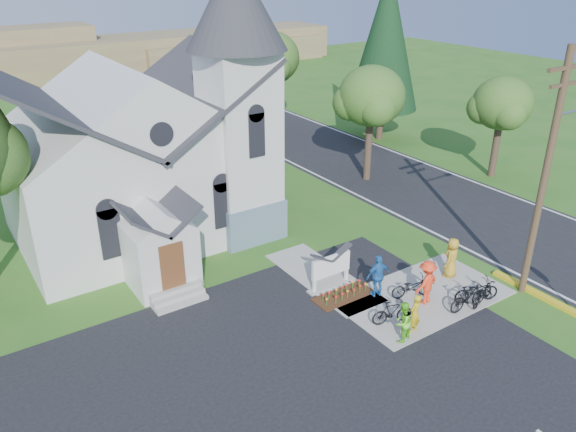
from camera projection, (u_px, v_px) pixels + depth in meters
ground at (404, 314)px, 21.99m from camera, size 120.00×120.00×0.00m
parking_lot at (284, 420)px, 16.94m from camera, size 20.00×16.00×0.02m
road at (354, 161)px, 38.34m from camera, size 8.00×90.00×0.02m
sidewalk at (422, 296)px, 23.11m from camera, size 7.00×4.00×0.05m
church at (141, 131)px, 26.42m from camera, size 12.35×12.00×13.00m
church_sign at (331, 266)px, 23.36m from camera, size 2.20×0.40×1.70m
flower_bed at (344, 296)px, 23.10m from camera, size 2.60×1.10×0.07m
utility_pole at (547, 169)px, 21.30m from camera, size 3.45×0.28×10.00m
tree_road_near at (372, 97)px, 33.13m from camera, size 4.00×4.00×7.05m
tree_road_mid at (270, 58)px, 42.18m from camera, size 4.40×4.40×7.80m
tree_road_far at (502, 104)px, 33.90m from camera, size 3.60×3.60×6.30m
conifer at (386, 39)px, 40.02m from camera, size 5.20×5.20×12.40m
distant_hills at (82, 56)px, 65.20m from camera, size 61.00×10.00×5.60m
cyclist_0 at (415, 313)px, 20.60m from camera, size 0.64×0.49×1.56m
bike_0 at (412, 287)px, 22.83m from camera, size 1.88×1.19×0.93m
cyclist_1 at (403, 322)px, 20.09m from camera, size 0.90×0.78×1.59m
bike_1 at (392, 312)px, 21.17m from camera, size 1.71×0.95×0.99m
cyclist_2 at (378, 276)px, 22.76m from camera, size 1.14×0.63×1.84m
bike_2 at (476, 291)px, 22.50m from camera, size 2.02×1.29×1.00m
cyclist_3 at (427, 282)px, 22.26m from camera, size 1.29×0.85×1.87m
bike_3 at (469, 297)px, 21.98m from camera, size 1.92×0.67×1.13m
cyclist_4 at (452, 258)px, 24.16m from camera, size 1.03×0.85×1.81m
bike_4 at (483, 293)px, 22.43m from camera, size 1.79×1.02×0.89m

